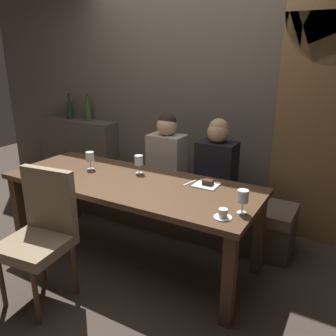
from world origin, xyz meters
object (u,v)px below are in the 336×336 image
(chair_near_side, at_px, (41,228))
(wine_bottle_pale_label, at_px, (88,111))
(diner_bearded, at_px, (217,160))
(wine_bottle_dark_red, at_px, (70,109))
(wine_glass_center_front, at_px, (90,157))
(wine_glass_near_left, at_px, (139,161))
(wine_glass_far_right, at_px, (243,197))
(dessert_plate, at_px, (207,184))
(espresso_cup, at_px, (223,214))
(banquette_bench, at_px, (170,206))
(diner_redhead, at_px, (167,153))
(fork_on_table, at_px, (190,183))
(dining_table, at_px, (130,190))

(chair_near_side, height_order, wine_bottle_pale_label, wine_bottle_pale_label)
(diner_bearded, height_order, wine_bottle_dark_red, wine_bottle_dark_red)
(wine_glass_center_front, relative_size, wine_glass_near_left, 1.00)
(wine_bottle_pale_label, bearing_deg, wine_glass_far_right, -26.43)
(diner_bearded, xyz_separation_m, wine_bottle_pale_label, (-1.89, 0.36, 0.27))
(chair_near_side, relative_size, dessert_plate, 5.16)
(espresso_cup, bearing_deg, banquette_bench, 134.09)
(banquette_bench, height_order, diner_redhead, diner_redhead)
(banquette_bench, height_order, fork_on_table, fork_on_table)
(wine_bottle_pale_label, xyz_separation_m, wine_glass_center_front, (0.90, -0.99, -0.21))
(dessert_plate, bearing_deg, diner_bearded, 103.29)
(chair_near_side, xyz_separation_m, wine_glass_near_left, (0.23, 0.92, 0.30))
(wine_bottle_dark_red, relative_size, espresso_cup, 2.72)
(diner_bearded, xyz_separation_m, wine_glass_center_front, (-0.99, -0.63, 0.05))
(wine_glass_far_right, bearing_deg, wine_bottle_pale_label, 153.57)
(dessert_plate, bearing_deg, espresso_cup, -56.40)
(dessert_plate, bearing_deg, wine_bottle_dark_red, 160.14)
(diner_redhead, distance_m, wine_glass_near_left, 0.50)
(wine_bottle_pale_label, height_order, wine_glass_near_left, wine_bottle_pale_label)
(wine_glass_near_left, bearing_deg, dessert_plate, 1.63)
(diner_redhead, height_order, fork_on_table, diner_redhead)
(wine_bottle_dark_red, relative_size, dessert_plate, 1.72)
(banquette_bench, height_order, diner_bearded, diner_bearded)
(chair_near_side, height_order, diner_bearded, diner_bearded)
(wine_glass_far_right, xyz_separation_m, dessert_plate, (-0.40, 0.35, -0.10))
(diner_bearded, distance_m, fork_on_table, 0.51)
(diner_bearded, distance_m, wine_glass_center_front, 1.18)
(wine_glass_center_front, bearing_deg, fork_on_table, 7.77)
(diner_redhead, xyz_separation_m, wine_glass_far_right, (1.05, -0.82, 0.05))
(banquette_bench, bearing_deg, wine_glass_near_left, -94.52)
(diner_redhead, distance_m, wine_bottle_pale_label, 1.43)
(wine_bottle_pale_label, relative_size, fork_on_table, 1.92)
(diner_redhead, bearing_deg, wine_bottle_dark_red, 167.81)
(banquette_bench, xyz_separation_m, wine_bottle_pale_label, (-1.39, 0.37, 0.84))
(wine_bottle_pale_label, relative_size, wine_glass_near_left, 1.99)
(dining_table, bearing_deg, wine_glass_center_front, 171.41)
(diner_bearded, distance_m, espresso_cup, 1.06)
(banquette_bench, bearing_deg, wine_glass_center_front, -128.19)
(dessert_plate, distance_m, fork_on_table, 0.14)
(diner_redhead, bearing_deg, fork_on_table, -44.15)
(fork_on_table, bearing_deg, diner_bearded, 99.40)
(wine_glass_center_front, bearing_deg, dessert_plate, 7.52)
(banquette_bench, height_order, chair_near_side, chair_near_side)
(chair_near_side, distance_m, dessert_plate, 1.30)
(dining_table, bearing_deg, diner_redhead, 92.90)
(diner_bearded, distance_m, wine_bottle_pale_label, 1.94)
(dessert_plate, relative_size, fork_on_table, 1.12)
(wine_glass_center_front, bearing_deg, chair_near_side, -74.29)
(wine_glass_near_left, bearing_deg, wine_glass_center_front, -164.31)
(chair_near_side, bearing_deg, diner_bearded, 61.79)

